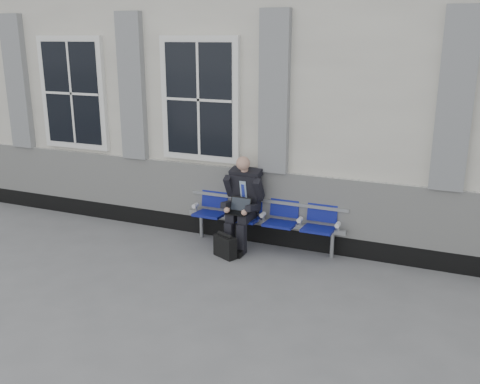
% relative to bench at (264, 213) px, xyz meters
% --- Properties ---
extents(ground, '(70.00, 70.00, 0.00)m').
position_rel_bench_xyz_m(ground, '(-1.51, -1.32, -0.55)').
color(ground, slate).
rests_on(ground, ground).
extents(station_building, '(14.40, 4.40, 4.49)m').
position_rel_bench_xyz_m(station_building, '(-1.53, 2.15, 1.67)').
color(station_building, silver).
rests_on(station_building, ground).
extents(bench, '(2.60, 0.47, 0.91)m').
position_rel_bench_xyz_m(bench, '(0.00, 0.00, 0.00)').
color(bench, '#9EA0A3').
rests_on(bench, ground).
extents(businessman, '(0.59, 0.80, 1.46)m').
position_rel_bench_xyz_m(businessman, '(-0.30, -0.14, 0.23)').
color(businessman, black).
rests_on(businessman, ground).
extents(briefcase, '(0.40, 0.30, 0.38)m').
position_rel_bench_xyz_m(briefcase, '(-0.38, -0.64, -0.38)').
color(briefcase, black).
rests_on(briefcase, ground).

